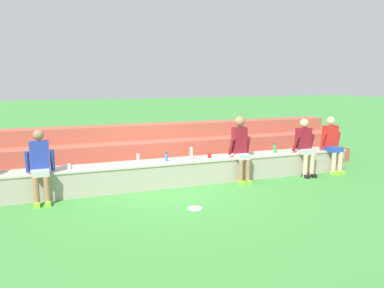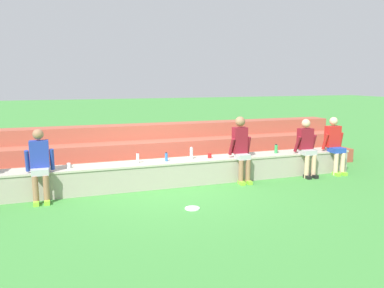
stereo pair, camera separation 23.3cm
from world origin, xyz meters
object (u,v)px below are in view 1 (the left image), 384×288
(plastic_cup_middle, at_px, (246,153))
(person_right_of_center, at_px, (305,145))
(plastic_cup_right_end, at_px, (209,156))
(plastic_cup_left_end, at_px, (69,166))
(water_bottle_center_gap, at_px, (275,148))
(person_center, at_px, (241,147))
(person_far_right, at_px, (332,143))
(person_left_of_center, at_px, (40,164))
(water_bottle_near_left, at_px, (167,157))
(water_bottle_mid_right, at_px, (138,158))
(frisbee, at_px, (195,208))
(water_bottle_mid_left, at_px, (191,153))

(plastic_cup_middle, bearing_deg, person_right_of_center, -11.75)
(plastic_cup_right_end, height_order, plastic_cup_middle, plastic_cup_right_end)
(plastic_cup_left_end, relative_size, plastic_cup_right_end, 0.97)
(water_bottle_center_gap, xyz_separation_m, plastic_cup_middle, (-0.80, -0.01, -0.05))
(person_center, distance_m, plastic_cup_left_end, 3.78)
(person_far_right, bearing_deg, person_left_of_center, -179.66)
(person_right_of_center, height_order, water_bottle_center_gap, person_right_of_center)
(person_far_right, relative_size, plastic_cup_left_end, 13.33)
(plastic_cup_right_end, bearing_deg, person_right_of_center, -6.90)
(person_center, height_order, water_bottle_near_left, person_center)
(person_center, relative_size, person_far_right, 1.07)
(person_far_right, relative_size, water_bottle_mid_right, 5.98)
(person_left_of_center, height_order, water_bottle_center_gap, person_left_of_center)
(plastic_cup_left_end, bearing_deg, plastic_cup_right_end, 0.38)
(person_right_of_center, xyz_separation_m, plastic_cup_right_end, (-2.42, 0.29, -0.15))
(person_center, xyz_separation_m, person_far_right, (2.59, -0.02, -0.06))
(person_right_of_center, distance_m, water_bottle_center_gap, 0.73)
(frisbee, bearing_deg, plastic_cup_left_end, 141.81)
(person_far_right, xyz_separation_m, water_bottle_near_left, (-4.30, 0.24, -0.11))
(water_bottle_center_gap, height_order, plastic_cup_middle, water_bottle_center_gap)
(water_bottle_mid_right, bearing_deg, person_far_right, -2.94)
(water_bottle_mid_left, bearing_deg, plastic_cup_middle, -1.25)
(water_bottle_mid_left, height_order, water_bottle_center_gap, water_bottle_mid_left)
(person_center, distance_m, water_bottle_mid_right, 2.36)
(person_left_of_center, xyz_separation_m, person_center, (4.29, 0.06, 0.06))
(person_right_of_center, height_order, water_bottle_mid_right, person_right_of_center)
(water_bottle_near_left, bearing_deg, person_far_right, -3.26)
(water_bottle_near_left, xyz_separation_m, plastic_cup_right_end, (1.03, 0.01, -0.04))
(person_right_of_center, relative_size, water_bottle_near_left, 6.90)
(person_center, height_order, water_bottle_mid_left, person_center)
(person_center, xyz_separation_m, water_bottle_center_gap, (1.08, 0.27, -0.16))
(person_far_right, bearing_deg, water_bottle_center_gap, 169.37)
(water_bottle_mid_left, distance_m, frisbee, 1.93)
(person_far_right, bearing_deg, person_right_of_center, -177.77)
(water_bottle_mid_right, relative_size, water_bottle_mid_left, 0.86)
(water_bottle_mid_left, bearing_deg, frisbee, -108.42)
(plastic_cup_left_end, height_order, plastic_cup_middle, same)
(person_center, distance_m, water_bottle_near_left, 1.73)
(plastic_cup_left_end, distance_m, frisbee, 2.73)
(plastic_cup_left_end, relative_size, plastic_cup_middle, 1.00)
(water_bottle_near_left, xyz_separation_m, frisbee, (0.03, -1.65, -0.64))
(person_left_of_center, relative_size, person_far_right, 1.00)
(person_center, distance_m, plastic_cup_right_end, 0.75)
(plastic_cup_left_end, bearing_deg, water_bottle_near_left, 0.16)
(person_left_of_center, height_order, water_bottle_mid_right, person_left_of_center)
(person_far_right, xyz_separation_m, water_bottle_center_gap, (-1.51, 0.28, -0.10))
(person_center, relative_size, water_bottle_mid_left, 5.51)
(plastic_cup_left_end, xyz_separation_m, frisbee, (2.09, -1.65, -0.60))
(person_left_of_center, height_order, person_right_of_center, person_left_of_center)
(person_right_of_center, relative_size, plastic_cup_middle, 13.16)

